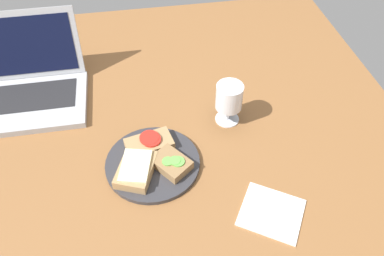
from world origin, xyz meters
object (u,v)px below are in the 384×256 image
at_px(sandwich_with_tomato, 149,143).
at_px(napkin, 271,212).
at_px(sandwich_with_cheese, 136,169).
at_px(laptop, 26,87).
at_px(sandwich_with_cucumber, 171,163).
at_px(wine_glass, 229,99).
at_px(plate, 153,163).

bearing_deg(sandwich_with_tomato, napkin, -42.60).
distance_m(sandwich_with_cheese, laptop, 0.45).
height_order(sandwich_with_tomato, napkin, sandwich_with_tomato).
distance_m(sandwich_with_cheese, sandwich_with_tomato, 0.09).
height_order(sandwich_with_cucumber, sandwich_with_tomato, same).
bearing_deg(wine_glass, sandwich_with_cheese, -150.08).
xyz_separation_m(plate, napkin, (0.25, -0.18, -0.00)).
bearing_deg(sandwich_with_cucumber, napkin, -37.79).
bearing_deg(napkin, sandwich_with_cucumber, 142.21).
relative_size(sandwich_with_cheese, wine_glass, 1.11).
bearing_deg(sandwich_with_cheese, laptop, 130.77).
height_order(plate, laptop, laptop).
bearing_deg(sandwich_with_tomato, plate, -87.47).
height_order(plate, napkin, plate).
bearing_deg(sandwich_with_cheese, plate, 33.30).
height_order(plate, wine_glass, wine_glass).
bearing_deg(sandwich_with_cucumber, sandwich_with_cheese, -176.94).
height_order(sandwich_with_cucumber, laptop, laptop).
distance_m(plate, sandwich_with_tomato, 0.05).
bearing_deg(napkin, sandwich_with_tomato, 137.40).
bearing_deg(laptop, sandwich_with_cucumber, -41.51).
bearing_deg(sandwich_with_cheese, sandwich_with_tomato, 63.13).
xyz_separation_m(laptop, napkin, (0.59, -0.50, -0.04)).
bearing_deg(napkin, sandwich_with_cheese, 152.03).
bearing_deg(laptop, wine_glass, -18.88).
bearing_deg(sandwich_with_tomato, wine_glass, 18.24).
distance_m(laptop, napkin, 0.77).
height_order(plate, sandwich_with_cucumber, sandwich_with_cucumber).
xyz_separation_m(sandwich_with_cheese, laptop, (-0.30, 0.34, 0.01)).
height_order(sandwich_with_cucumber, wine_glass, wine_glass).
distance_m(sandwich_with_cucumber, sandwich_with_tomato, 0.09).
relative_size(plate, napkin, 1.75).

